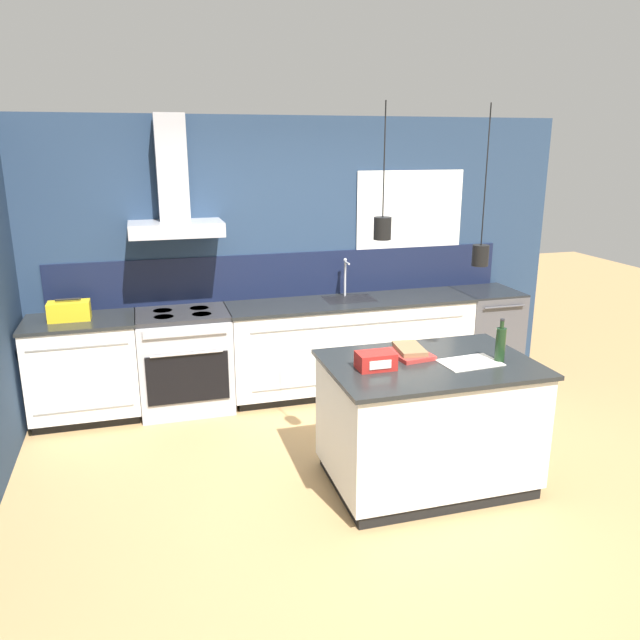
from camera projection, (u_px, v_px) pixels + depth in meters
name	position (u px, v px, depth m)	size (l,w,h in m)	color
ground_plane	(354.00, 482.00, 4.50)	(16.00, 16.00, 0.00)	tan
wall_back	(281.00, 252.00, 5.96)	(5.60, 2.26, 2.60)	navy
counter_run_left	(84.00, 369.00, 5.42)	(0.92, 0.64, 0.91)	black
counter_run_sink	(350.00, 345.00, 6.08)	(2.37, 0.64, 1.29)	black
oven_range	(185.00, 361.00, 5.65)	(0.81, 0.66, 0.91)	#B5B5BA
dishwasher	(484.00, 333.00, 6.47)	(0.59, 0.65, 0.91)	#4C4C51
kitchen_island	(427.00, 422.00, 4.39)	(1.43, 0.97, 0.91)	black
bottle_on_island	(500.00, 344.00, 4.25)	(0.07, 0.07, 0.30)	#193319
book_stack	(410.00, 352.00, 4.39)	(0.29, 0.36, 0.06)	#B2332D
red_supply_box	(376.00, 361.00, 4.13)	(0.25, 0.17, 0.11)	red
paper_pile	(470.00, 362.00, 4.25)	(0.42, 0.30, 0.01)	silver
yellow_toolbox	(69.00, 311.00, 5.26)	(0.34, 0.18, 0.19)	gold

